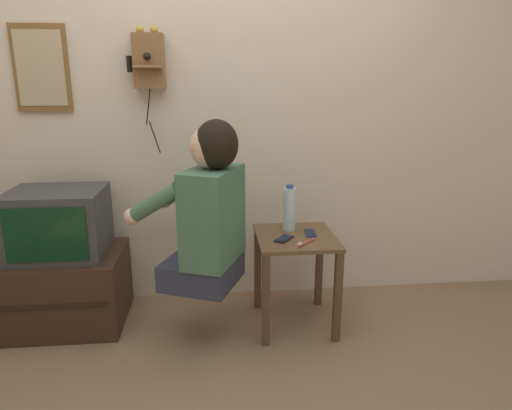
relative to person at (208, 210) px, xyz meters
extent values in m
plane|color=#846647|center=(0.05, -0.41, -0.75)|extent=(14.00, 14.00, 0.00)
cube|color=beige|center=(0.05, 0.59, 0.52)|extent=(6.80, 0.05, 2.55)
cube|color=brown|center=(0.49, 0.13, -0.21)|extent=(0.44, 0.48, 0.02)
cube|color=#523822|center=(0.29, -0.08, -0.49)|extent=(0.04, 0.04, 0.52)
cube|color=#523822|center=(0.68, -0.08, -0.49)|extent=(0.04, 0.04, 0.52)
cube|color=#523822|center=(0.29, 0.35, -0.49)|extent=(0.04, 0.04, 0.52)
cube|color=#523822|center=(0.68, 0.35, -0.49)|extent=(0.04, 0.04, 0.52)
cube|color=#2D3347|center=(-0.04, 0.02, -0.34)|extent=(0.48, 0.49, 0.14)
cube|color=#426B51|center=(0.02, -0.01, -0.03)|extent=(0.36, 0.45, 0.49)
sphere|color=#DBAD8E|center=(0.02, -0.01, 0.33)|extent=(0.22, 0.22, 0.22)
ellipsoid|color=black|center=(0.05, -0.02, 0.34)|extent=(0.29, 0.29, 0.25)
cylinder|color=#426B51|center=(-0.26, -0.07, 0.06)|extent=(0.31, 0.19, 0.23)
cylinder|color=#426B51|center=(-0.13, 0.24, 0.06)|extent=(0.31, 0.19, 0.23)
sphere|color=#DBAD8E|center=(-0.38, -0.02, -0.02)|extent=(0.09, 0.09, 0.09)
sphere|color=#DBAD8E|center=(-0.25, 0.29, -0.02)|extent=(0.09, 0.09, 0.09)
cube|color=#382316|center=(-0.87, 0.28, -0.53)|extent=(0.72, 0.53, 0.43)
cube|color=black|center=(-0.87, 0.01, -0.51)|extent=(0.65, 0.01, 0.02)
cube|color=#38383A|center=(-0.84, 0.27, -0.13)|extent=(0.51, 0.42, 0.38)
cube|color=black|center=(-0.84, 0.06, -0.13)|extent=(0.42, 0.01, 0.29)
cube|color=brown|center=(-0.32, 0.51, 0.75)|extent=(0.17, 0.11, 0.30)
cube|color=brown|center=(-0.32, 0.43, 0.71)|extent=(0.16, 0.07, 0.03)
sphere|color=#B79338|center=(-0.36, 0.50, 0.92)|extent=(0.05, 0.05, 0.05)
sphere|color=#B79338|center=(-0.28, 0.50, 0.92)|extent=(0.05, 0.05, 0.05)
cone|color=black|center=(-0.32, 0.41, 0.77)|extent=(0.04, 0.05, 0.04)
cylinder|color=black|center=(-0.43, 0.51, 0.74)|extent=(0.03, 0.03, 0.09)
cylinder|color=black|center=(-0.34, 0.50, 0.50)|extent=(0.04, 0.04, 0.22)
cylinder|color=black|center=(-0.31, 0.50, 0.32)|extent=(0.07, 0.06, 0.19)
cube|color=brown|center=(-0.93, 0.56, 0.71)|extent=(0.31, 0.02, 0.49)
cube|color=tan|center=(-0.93, 0.54, 0.71)|extent=(0.26, 0.01, 0.42)
cube|color=black|center=(0.41, 0.07, -0.20)|extent=(0.12, 0.13, 0.01)
cube|color=black|center=(0.41, 0.07, -0.19)|extent=(0.10, 0.11, 0.00)
cube|color=navy|center=(0.58, 0.16, -0.20)|extent=(0.07, 0.13, 0.01)
cube|color=black|center=(0.58, 0.16, -0.19)|extent=(0.06, 0.10, 0.00)
cylinder|color=silver|center=(0.47, 0.24, -0.08)|extent=(0.07, 0.07, 0.25)
cylinder|color=#2D4C8C|center=(0.47, 0.24, 0.06)|extent=(0.04, 0.04, 0.02)
cylinder|color=#D83F4C|center=(0.52, 0.00, -0.20)|extent=(0.11, 0.11, 0.01)
cube|color=white|center=(0.48, -0.05, -0.19)|extent=(0.03, 0.03, 0.01)
camera|label=1|loc=(0.02, -2.27, 0.65)|focal=32.00mm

